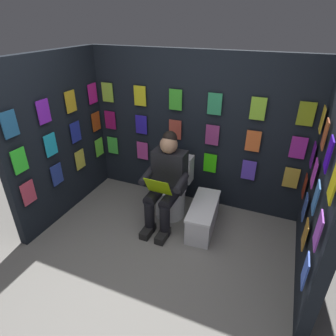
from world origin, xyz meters
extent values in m
plane|color=gray|center=(0.00, 0.00, 0.00)|extent=(30.00, 30.00, 0.00)
cube|color=black|center=(0.00, -1.72, 1.01)|extent=(2.97, 0.10, 2.02)
cube|color=green|center=(1.25, -1.64, 0.63)|extent=(0.17, 0.01, 0.26)
cube|color=#C33E98|center=(0.75, -1.64, 0.63)|extent=(0.17, 0.01, 0.26)
cube|color=#4281EB|center=(0.25, -1.64, 0.63)|extent=(0.17, 0.01, 0.26)
cube|color=#34DD0C|center=(-0.25, -1.64, 0.63)|extent=(0.17, 0.01, 0.26)
cube|color=#593CCA|center=(-0.75, -1.64, 0.63)|extent=(0.17, 0.01, 0.26)
cube|color=gold|center=(-1.25, -1.64, 0.63)|extent=(0.17, 0.01, 0.26)
cube|color=#95135D|center=(1.25, -1.64, 1.03)|extent=(0.17, 0.01, 0.26)
cube|color=#2A1CAE|center=(0.75, -1.64, 1.03)|extent=(0.17, 0.01, 0.26)
cube|color=#AF4031|center=(0.25, -1.64, 1.03)|extent=(0.17, 0.01, 0.26)
cube|color=#903275|center=(-0.25, -1.64, 1.03)|extent=(0.17, 0.01, 0.26)
cube|color=orange|center=(-0.75, -1.64, 1.03)|extent=(0.17, 0.01, 0.26)
cube|color=#A42498|center=(-1.25, -1.64, 1.03)|extent=(0.17, 0.01, 0.26)
cube|color=#94C939|center=(1.25, -1.64, 1.42)|extent=(0.17, 0.01, 0.26)
cube|color=yellow|center=(0.75, -1.64, 1.42)|extent=(0.17, 0.01, 0.26)
cube|color=green|center=(0.25, -1.64, 1.42)|extent=(0.17, 0.01, 0.26)
cube|color=#2A905B|center=(-0.25, -1.64, 1.42)|extent=(0.17, 0.01, 0.26)
cube|color=#89C82E|center=(-0.75, -1.64, 1.42)|extent=(0.17, 0.01, 0.26)
cube|color=olive|center=(-1.25, -1.64, 1.42)|extent=(0.17, 0.01, 0.26)
cube|color=black|center=(-1.49, -0.84, 1.01)|extent=(0.10, 1.67, 2.02)
cube|color=maroon|center=(-1.40, -1.50, 0.63)|extent=(0.01, 0.17, 0.26)
cube|color=#3957A9|center=(-1.40, -1.06, 0.63)|extent=(0.01, 0.17, 0.26)
cube|color=#C58329|center=(-1.40, -0.61, 0.63)|extent=(0.01, 0.17, 0.26)
cube|color=blue|center=(-1.40, -0.17, 0.63)|extent=(0.01, 0.17, 0.26)
cube|color=#621895|center=(-1.40, -1.50, 1.03)|extent=(0.01, 0.17, 0.26)
cube|color=#D63ADF|center=(-1.40, -1.06, 1.03)|extent=(0.01, 0.17, 0.26)
cube|color=#3164A7|center=(-1.40, -0.61, 1.03)|extent=(0.01, 0.17, 0.26)
cube|color=purple|center=(-1.40, -0.17, 1.03)|extent=(0.01, 0.17, 0.26)
cube|color=gold|center=(-1.40, -1.50, 1.42)|extent=(0.01, 0.17, 0.26)
cube|color=#9B4420|center=(-1.40, -1.06, 1.42)|extent=(0.01, 0.17, 0.26)
cube|color=#3008AA|center=(-1.40, -0.61, 1.42)|extent=(0.01, 0.17, 0.26)
cube|color=gold|center=(-1.40, -0.17, 1.42)|extent=(0.01, 0.17, 0.26)
cube|color=black|center=(1.49, -0.84, 1.01)|extent=(0.10, 1.67, 2.02)
cube|color=#D2425D|center=(1.40, -0.17, 0.63)|extent=(0.01, 0.17, 0.26)
cube|color=#2A409C|center=(1.40, -0.61, 0.63)|extent=(0.01, 0.17, 0.26)
cube|color=#DED446|center=(1.40, -1.06, 0.63)|extent=(0.01, 0.17, 0.26)
cube|color=#6FE23B|center=(1.40, -1.50, 0.63)|extent=(0.01, 0.17, 0.26)
cube|color=#37E834|center=(1.40, -0.17, 1.03)|extent=(0.01, 0.17, 0.26)
cube|color=#22BAE2|center=(1.40, -0.61, 1.03)|extent=(0.01, 0.17, 0.26)
cube|color=#2432A7|center=(1.40, -1.06, 1.03)|extent=(0.01, 0.17, 0.26)
cube|color=#B34914|center=(1.40, -1.50, 1.03)|extent=(0.01, 0.17, 0.26)
cube|color=#266499|center=(1.40, -0.17, 1.42)|extent=(0.01, 0.17, 0.26)
cube|color=purple|center=(1.40, -0.61, 1.42)|extent=(0.01, 0.17, 0.26)
cube|color=gold|center=(1.40, -1.06, 1.42)|extent=(0.01, 0.17, 0.26)
cube|color=#CF1990|center=(1.40, -1.50, 1.42)|extent=(0.01, 0.17, 0.26)
cylinder|color=white|center=(0.13, -1.19, 0.20)|extent=(0.38, 0.38, 0.40)
cylinder|color=white|center=(0.13, -1.19, 0.41)|extent=(0.41, 0.41, 0.02)
cube|color=white|center=(0.13, -1.45, 0.58)|extent=(0.38, 0.18, 0.36)
cylinder|color=white|center=(0.13, -1.36, 0.58)|extent=(0.39, 0.07, 0.39)
cube|color=black|center=(0.13, -1.16, 0.68)|extent=(0.40, 0.22, 0.52)
sphere|color=tan|center=(0.13, -1.13, 1.04)|extent=(0.21, 0.21, 0.21)
sphere|color=black|center=(0.13, -1.16, 1.11)|extent=(0.17, 0.17, 0.17)
cylinder|color=black|center=(0.03, -0.95, 0.44)|extent=(0.15, 0.40, 0.15)
cylinder|color=black|center=(0.23, -0.96, 0.44)|extent=(0.15, 0.40, 0.15)
cylinder|color=black|center=(0.03, -0.77, 0.21)|extent=(0.12, 0.12, 0.42)
cylinder|color=black|center=(0.23, -0.78, 0.21)|extent=(0.12, 0.12, 0.42)
cube|color=black|center=(0.03, -0.71, 0.04)|extent=(0.11, 0.26, 0.09)
cube|color=black|center=(0.23, -0.72, 0.04)|extent=(0.11, 0.26, 0.09)
cylinder|color=black|center=(-0.09, -0.97, 0.66)|extent=(0.09, 0.31, 0.13)
cylinder|color=black|center=(0.35, -0.98, 0.66)|extent=(0.09, 0.31, 0.13)
cube|color=#8FBB0A|center=(0.13, -0.82, 0.64)|extent=(0.30, 0.13, 0.23)
cube|color=silver|center=(-0.35, -1.08, 0.16)|extent=(0.34, 0.74, 0.33)
cube|color=white|center=(-0.35, -1.08, 0.34)|extent=(0.35, 0.77, 0.03)
camera|label=1|loc=(-1.03, 1.66, 2.35)|focal=30.40mm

